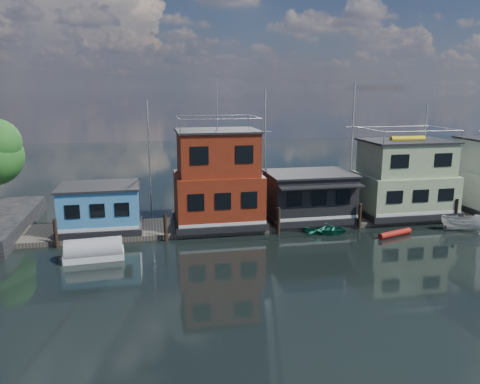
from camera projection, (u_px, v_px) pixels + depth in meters
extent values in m
plane|color=black|center=(378.00, 274.00, 29.77)|extent=(160.00, 160.00, 0.00)
cube|color=#595147|center=(313.00, 220.00, 41.21)|extent=(48.00, 5.00, 0.40)
cube|color=black|center=(102.00, 226.00, 37.72)|extent=(6.40, 4.90, 0.50)
cube|color=#4494D1|center=(100.00, 205.00, 37.34)|extent=(6.00, 4.50, 3.00)
cube|color=black|center=(99.00, 186.00, 37.00)|extent=(6.30, 4.80, 0.16)
cube|color=black|center=(218.00, 220.00, 39.51)|extent=(7.40, 5.90, 0.50)
cube|color=maroon|center=(218.00, 196.00, 39.05)|extent=(7.00, 5.50, 3.74)
cube|color=maroon|center=(217.00, 153.00, 38.27)|extent=(6.30, 4.95, 3.46)
cube|color=black|center=(217.00, 131.00, 37.87)|extent=(6.65, 5.23, 0.16)
cylinder|color=silver|center=(217.00, 105.00, 37.42)|extent=(0.08, 0.08, 4.00)
cube|color=black|center=(308.00, 215.00, 41.02)|extent=(7.40, 5.40, 0.50)
cube|color=black|center=(309.00, 194.00, 40.60)|extent=(7.00, 5.00, 3.40)
cube|color=black|center=(310.00, 173.00, 40.21)|extent=(7.30, 5.30, 0.16)
cube|color=black|center=(321.00, 187.00, 37.66)|extent=(7.00, 1.20, 0.12)
cube|color=black|center=(402.00, 210.00, 42.72)|extent=(8.40, 5.90, 0.50)
cube|color=#A3BA88|center=(403.00, 191.00, 42.32)|extent=(8.00, 5.50, 3.12)
cube|color=#A3BA88|center=(406.00, 158.00, 41.67)|extent=(7.20, 4.95, 2.88)
cube|color=black|center=(407.00, 141.00, 41.34)|extent=(7.60, 5.23, 0.16)
cylinder|color=gold|center=(408.00, 139.00, 41.30)|extent=(3.20, 0.56, 0.56)
cylinder|color=#2D2116|center=(56.00, 233.00, 34.38)|extent=(0.28, 0.28, 2.20)
cylinder|color=#2D2116|center=(166.00, 227.00, 35.89)|extent=(0.28, 0.28, 2.20)
cylinder|color=#2D2116|center=(279.00, 221.00, 37.58)|extent=(0.28, 0.28, 2.20)
cylinder|color=#2D2116|center=(360.00, 217.00, 38.90)|extent=(0.28, 0.28, 2.20)
cylinder|color=#2D2116|center=(456.00, 211.00, 40.60)|extent=(0.28, 0.28, 2.20)
cylinder|color=silver|center=(149.00, 158.00, 43.22)|extent=(0.16, 0.16, 10.50)
cylinder|color=silver|center=(149.00, 141.00, 42.88)|extent=(1.40, 0.06, 0.06)
cylinder|color=silver|center=(265.00, 149.00, 45.19)|extent=(0.16, 0.16, 11.50)
cylinder|color=silver|center=(265.00, 132.00, 44.81)|extent=(1.40, 0.06, 0.06)
cylinder|color=silver|center=(352.00, 145.00, 46.83)|extent=(0.16, 0.16, 12.00)
cylinder|color=silver|center=(353.00, 127.00, 46.44)|extent=(1.40, 0.06, 0.06)
cylinder|color=silver|center=(423.00, 153.00, 48.55)|extent=(0.16, 0.16, 10.00)
cylinder|color=silver|center=(424.00, 138.00, 48.23)|extent=(1.40, 0.06, 0.06)
cylinder|color=#B01B12|center=(395.00, 233.00, 37.22)|extent=(3.26, 1.52, 0.48)
imported|color=#227D63|center=(326.00, 229.00, 38.05)|extent=(4.34, 3.96, 0.74)
imported|color=silver|center=(463.00, 223.00, 38.61)|extent=(3.75, 2.61, 1.36)
cube|color=white|center=(94.00, 255.00, 32.19)|extent=(4.10, 1.82, 0.67)
cylinder|color=#A3A2A7|center=(94.00, 250.00, 32.11)|extent=(3.92, 1.90, 1.62)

